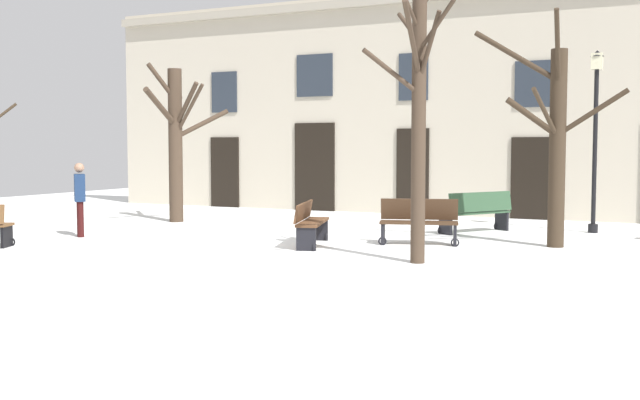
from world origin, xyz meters
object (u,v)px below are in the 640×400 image
tree_center (176,138)px  bench_back_to_back_left (419,221)px  bench_by_litter_bin (476,211)px  person_crossing_plaza (80,196)px  tree_near_facade (555,139)px  tree_foreground (419,105)px  bench_far_corner (310,222)px  streetlamp (596,122)px

tree_center → bench_back_to_back_left: tree_center is taller
bench_back_to_back_left → bench_by_litter_bin: bench_by_litter_bin is taller
bench_back_to_back_left → person_crossing_plaza: 7.34m
tree_near_facade → bench_back_to_back_left: tree_near_facade is taller
bench_by_litter_bin → person_crossing_plaza: person_crossing_plaza is taller
tree_center → bench_by_litter_bin: tree_center is taller
tree_center → bench_back_to_back_left: (7.16, -1.69, -1.71)m
tree_center → person_crossing_plaza: bearing=-88.6°
tree_near_facade → person_crossing_plaza: bearing=-164.3°
tree_foreground → tree_center: bearing=152.9°
bench_back_to_back_left → tree_center: bearing=149.9°
bench_by_litter_bin → bench_far_corner: 4.39m
bench_far_corner → tree_near_facade: bearing=-84.7°
tree_center → person_crossing_plaza: 3.85m
tree_near_facade → tree_foreground: bearing=-118.8°
bench_far_corner → tree_center: bearing=45.1°
tree_center → tree_foreground: tree_foreground is taller
tree_center → bench_back_to_back_left: bearing=-13.3°
tree_foreground → person_crossing_plaza: 8.05m
bench_by_litter_bin → bench_far_corner: (-2.41, -3.66, -0.02)m
streetlamp → bench_far_corner: streetlamp is taller
bench_by_litter_bin → person_crossing_plaza: 8.84m
person_crossing_plaza → streetlamp: bearing=-106.0°
tree_near_facade → person_crossing_plaza: (-9.57, -2.69, -1.23)m
tree_foreground → bench_by_litter_bin: 5.43m
streetlamp → bench_back_to_back_left: streetlamp is taller
tree_foreground → bench_by_litter_bin: size_ratio=3.20×
tree_foreground → bench_far_corner: size_ratio=3.19×
tree_foreground → tree_near_facade: 3.61m
tree_near_facade → streetlamp: 3.03m
tree_near_facade → bench_by_litter_bin: (-1.98, 1.84, -1.63)m
tree_center → bench_back_to_back_left: size_ratio=2.51×
bench_far_corner → person_crossing_plaza: bearing=82.3°
tree_near_facade → streetlamp: bearing=81.9°
tree_foreground → person_crossing_plaza: size_ratio=3.60×
streetlamp → bench_by_litter_bin: size_ratio=2.28×
tree_center → tree_foreground: (7.93, -4.06, 0.48)m
tree_center → bench_far_corner: 6.18m
streetlamp → bench_back_to_back_left: (-2.92, -3.73, -2.04)m
tree_near_facade → streetlamp: size_ratio=1.09×
tree_foreground → tree_near_facade: tree_foreground is taller
tree_center → tree_foreground: size_ratio=0.71×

